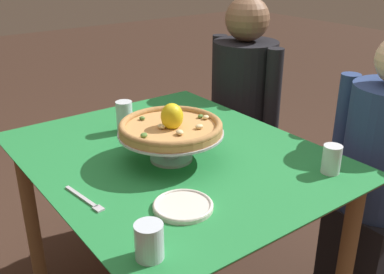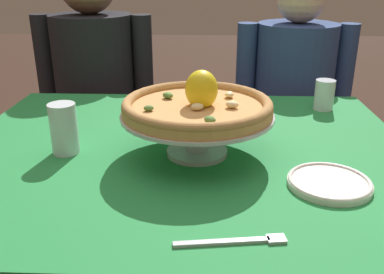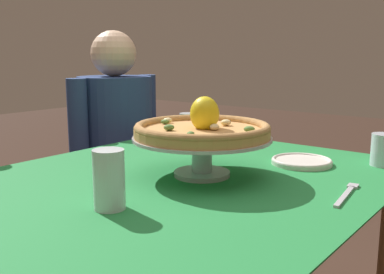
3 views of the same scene
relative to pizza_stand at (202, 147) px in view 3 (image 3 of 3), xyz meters
name	(u,v)px [view 3 (image 3 of 3)]	position (x,y,z in m)	size (l,w,h in m)	color
dining_table	(184,216)	(-0.04, 0.03, -0.19)	(1.18, 0.97, 0.76)	olive
pizza_stand	(202,147)	(0.00, 0.00, 0.00)	(0.37, 0.37, 0.11)	#B7B7C1
pizza	(202,128)	(0.00, 0.00, 0.05)	(0.36, 0.36, 0.11)	tan
water_glass_front_right	(384,152)	(0.42, -0.35, -0.04)	(0.07, 0.07, 0.09)	silver
water_glass_side_left	(109,184)	(-0.33, 0.00, -0.02)	(0.07, 0.07, 0.13)	silver
water_glass_back_right	(188,127)	(0.40, 0.37, -0.04)	(0.06, 0.06, 0.10)	white
side_plate	(302,161)	(0.29, -0.15, -0.07)	(0.18, 0.18, 0.02)	silver
dinner_fork	(347,193)	(0.08, -0.36, -0.08)	(0.19, 0.04, 0.01)	#B7B7C1
diner_right	(117,173)	(0.38, 0.75, -0.28)	(0.48, 0.32, 1.18)	black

